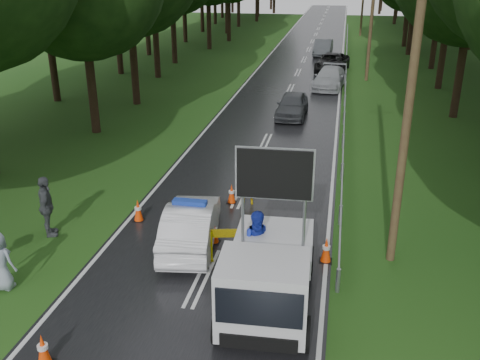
% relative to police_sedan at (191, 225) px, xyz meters
% --- Properties ---
extents(ground, '(160.00, 160.00, 0.00)m').
position_rel_police_sedan_xyz_m(ground, '(0.80, -1.73, -0.69)').
color(ground, '#1D4814').
rests_on(ground, ground).
extents(road, '(7.00, 140.00, 0.02)m').
position_rel_police_sedan_xyz_m(road, '(0.80, 28.27, -0.68)').
color(road, black).
rests_on(road, ground).
extents(guardrail, '(0.12, 60.06, 0.70)m').
position_rel_police_sedan_xyz_m(guardrail, '(4.50, 27.94, -0.14)').
color(guardrail, gray).
rests_on(guardrail, ground).
extents(utility_pole_near, '(1.40, 0.24, 10.00)m').
position_rel_police_sedan_xyz_m(utility_pole_near, '(6.00, 0.27, 4.37)').
color(utility_pole_near, '#483121').
rests_on(utility_pole_near, ground).
extents(utility_pole_mid, '(1.40, 0.24, 10.00)m').
position_rel_police_sedan_xyz_m(utility_pole_mid, '(6.00, 26.27, 4.37)').
color(utility_pole_mid, '#483121').
rests_on(utility_pole_mid, ground).
extents(police_sedan, '(2.01, 4.33, 1.51)m').
position_rel_police_sedan_xyz_m(police_sedan, '(0.00, 0.00, 0.00)').
color(police_sedan, white).
rests_on(police_sedan, ground).
extents(work_truck, '(2.35, 4.93, 3.86)m').
position_rel_police_sedan_xyz_m(work_truck, '(2.78, -2.86, 0.35)').
color(work_truck, gray).
rests_on(work_truck, ground).
extents(barrier, '(2.55, 0.61, 1.08)m').
position_rel_police_sedan_xyz_m(barrier, '(1.60, -0.73, 0.12)').
color(barrier, '#D8D10B').
rests_on(barrier, ground).
extents(officer, '(0.72, 0.56, 1.73)m').
position_rel_police_sedan_xyz_m(officer, '(1.18, 3.27, 0.17)').
color(officer, yellow).
rests_on(officer, ground).
extents(civilian, '(1.06, 0.91, 1.91)m').
position_rel_police_sedan_xyz_m(civilian, '(2.30, -1.23, 0.26)').
color(civilian, '#1B2FB4').
rests_on(civilian, ground).
extents(bystander_mid, '(0.96, 1.27, 2.01)m').
position_rel_police_sedan_xyz_m(bystander_mid, '(-4.62, -0.23, 0.31)').
color(bystander_mid, '#464A4E').
rests_on(bystander_mid, ground).
extents(bystander_right, '(0.87, 0.61, 1.67)m').
position_rel_police_sedan_xyz_m(bystander_right, '(-4.30, -3.23, 0.14)').
color(bystander_right, '#8793A3').
rests_on(bystander_right, ground).
extents(queue_car_first, '(1.69, 4.04, 1.36)m').
position_rel_police_sedan_xyz_m(queue_car_first, '(1.60, 15.26, -0.01)').
color(queue_car_first, '#393B40').
rests_on(queue_car_first, ground).
extents(queue_car_second, '(2.48, 4.97, 1.39)m').
position_rel_police_sedan_xyz_m(queue_car_second, '(3.40, 23.19, 0.00)').
color(queue_car_second, '#A2A6AA').
rests_on(queue_car_second, ground).
extents(queue_car_third, '(2.83, 5.26, 1.40)m').
position_rel_police_sedan_xyz_m(queue_car_third, '(3.40, 29.19, 0.01)').
color(queue_car_third, black).
rests_on(queue_car_third, ground).
extents(queue_car_fourth, '(1.72, 4.45, 1.45)m').
position_rel_police_sedan_xyz_m(queue_car_fourth, '(2.33, 36.93, 0.03)').
color(queue_car_fourth, '#3C3F43').
rests_on(queue_car_fourth, ground).
extents(cone_near_left, '(0.37, 0.37, 0.79)m').
position_rel_police_sedan_xyz_m(cone_near_left, '(-1.70, -5.73, -0.31)').
color(cone_near_left, black).
rests_on(cone_near_left, ground).
extents(cone_center, '(0.36, 0.36, 0.77)m').
position_rel_police_sedan_xyz_m(cone_center, '(0.66, 0.27, -0.32)').
color(cone_center, black).
rests_on(cone_center, ground).
extents(cone_far, '(0.35, 0.35, 0.73)m').
position_rel_police_sedan_xyz_m(cone_far, '(0.60, 3.27, -0.33)').
color(cone_far, black).
rests_on(cone_far, ground).
extents(cone_left_mid, '(0.37, 0.37, 0.78)m').
position_rel_police_sedan_xyz_m(cone_left_mid, '(-2.20, 1.27, -0.31)').
color(cone_left_mid, black).
rests_on(cone_left_mid, ground).
extents(cone_right, '(0.37, 0.37, 0.79)m').
position_rel_police_sedan_xyz_m(cone_right, '(4.13, -0.23, -0.31)').
color(cone_right, black).
rests_on(cone_right, ground).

